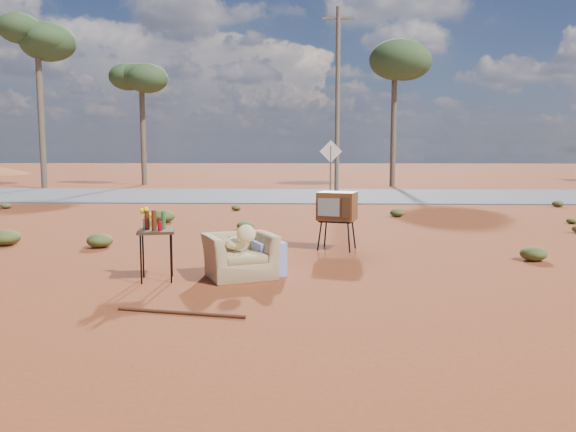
{
  "coord_description": "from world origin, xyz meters",
  "views": [
    {
      "loc": [
        0.69,
        -7.62,
        1.86
      ],
      "look_at": [
        0.38,
        1.31,
        0.8
      ],
      "focal_mm": 35.0,
      "sensor_mm": 36.0,
      "label": 1
    }
  ],
  "objects": [
    {
      "name": "side_table",
      "position": [
        -1.49,
        0.19,
        0.76
      ],
      "size": [
        0.6,
        0.6,
        1.03
      ],
      "rotation": [
        0.0,
        0.0,
        0.21
      ],
      "color": "#382414",
      "rests_on": "ground"
    },
    {
      "name": "ground",
      "position": [
        0.0,
        0.0,
        0.0
      ],
      "size": [
        140.0,
        140.0,
        0.0
      ],
      "primitive_type": "plane",
      "color": "maroon",
      "rests_on": "ground"
    },
    {
      "name": "utility_pole_center",
      "position": [
        2.0,
        17.5,
        4.15
      ],
      "size": [
        1.4,
        0.2,
        8.0
      ],
      "color": "brown",
      "rests_on": "ground"
    },
    {
      "name": "scrub_patch",
      "position": [
        -0.82,
        4.41,
        0.14
      ],
      "size": [
        17.49,
        8.07,
        0.33
      ],
      "color": "#515927",
      "rests_on": "ground"
    },
    {
      "name": "eucalyptus_center",
      "position": [
        5.0,
        21.0,
        6.43
      ],
      "size": [
        3.2,
        3.2,
        7.6
      ],
      "color": "brown",
      "rests_on": "ground"
    },
    {
      "name": "eucalyptus_left",
      "position": [
        -12.0,
        19.0,
        6.92
      ],
      "size": [
        3.2,
        3.2,
        8.1
      ],
      "color": "brown",
      "rests_on": "ground"
    },
    {
      "name": "eucalyptus_near_left",
      "position": [
        -8.0,
        22.0,
        5.45
      ],
      "size": [
        3.2,
        3.2,
        6.6
      ],
      "color": "brown",
      "rests_on": "ground"
    },
    {
      "name": "road_sign",
      "position": [
        1.5,
        12.0,
        1.5
      ],
      "size": [
        0.78,
        0.06,
        2.19
      ],
      "color": "brown",
      "rests_on": "ground"
    },
    {
      "name": "armchair",
      "position": [
        -0.22,
        0.47,
        0.4
      ],
      "size": [
        1.27,
        1.12,
        0.85
      ],
      "rotation": [
        0.0,
        0.0,
        0.41
      ],
      "color": "#997F53",
      "rests_on": "ground"
    },
    {
      "name": "tv_unit",
      "position": [
        1.24,
        2.75,
        0.8
      ],
      "size": [
        0.8,
        0.71,
        1.08
      ],
      "rotation": [
        0.0,
        0.0,
        -0.29
      ],
      "color": "black",
      "rests_on": "ground"
    },
    {
      "name": "rusty_bar",
      "position": [
        -0.74,
        -1.48,
        0.02
      ],
      "size": [
        1.52,
        0.32,
        0.04
      ],
      "primitive_type": "cylinder",
      "rotation": [
        0.0,
        1.57,
        -0.19
      ],
      "color": "#502715",
      "rests_on": "ground"
    },
    {
      "name": "highway",
      "position": [
        0.0,
        15.0,
        0.02
      ],
      "size": [
        140.0,
        7.0,
        0.04
      ],
      "primitive_type": "cube",
      "color": "#565659",
      "rests_on": "ground"
    }
  ]
}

